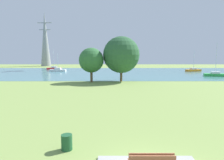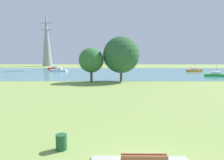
{
  "view_description": "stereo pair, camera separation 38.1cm",
  "coord_description": "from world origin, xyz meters",
  "px_view_note": "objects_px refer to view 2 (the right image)",
  "views": [
    {
      "loc": [
        -1.55,
        -7.38,
        4.79
      ],
      "look_at": [
        -1.44,
        19.23,
        1.55
      ],
      "focal_mm": 32.36,
      "sensor_mm": 36.0,
      "label": 1
    },
    {
      "loc": [
        -1.17,
        -7.38,
        4.79
      ],
      "look_at": [
        -1.44,
        19.23,
        1.55
      ],
      "focal_mm": 32.36,
      "sensor_mm": 36.0,
      "label": 2
    }
  ],
  "objects_px": {
    "litter_bin": "(61,142)",
    "sailboat_green": "(216,74)",
    "sailboat_orange": "(194,70)",
    "sailboat_white": "(59,70)",
    "tree_east_near": "(91,60)",
    "tree_east_far": "(121,55)",
    "electricity_pylon": "(47,39)",
    "sailboat_red": "(55,68)"
  },
  "relations": [
    {
      "from": "electricity_pylon",
      "to": "sailboat_white",
      "type": "bearing_deg",
      "value": -66.45
    },
    {
      "from": "litter_bin",
      "to": "tree_east_far",
      "type": "distance_m",
      "value": 27.98
    },
    {
      "from": "sailboat_orange",
      "to": "sailboat_red",
      "type": "xyz_separation_m",
      "value": [
        -44.5,
        8.27,
        0.01
      ]
    },
    {
      "from": "litter_bin",
      "to": "sailboat_green",
      "type": "distance_m",
      "value": 44.96
    },
    {
      "from": "litter_bin",
      "to": "tree_east_near",
      "type": "xyz_separation_m",
      "value": [
        -1.41,
        26.47,
        3.54
      ]
    },
    {
      "from": "litter_bin",
      "to": "electricity_pylon",
      "type": "height_order",
      "value": "electricity_pylon"
    },
    {
      "from": "sailboat_green",
      "to": "tree_east_far",
      "type": "relative_size",
      "value": 0.93
    },
    {
      "from": "sailboat_orange",
      "to": "sailboat_green",
      "type": "bearing_deg",
      "value": -93.01
    },
    {
      "from": "sailboat_white",
      "to": "tree_east_near",
      "type": "xyz_separation_m",
      "value": [
        12.63,
        -24.52,
        3.49
      ]
    },
    {
      "from": "sailboat_white",
      "to": "tree_east_near",
      "type": "height_order",
      "value": "tree_east_near"
    },
    {
      "from": "sailboat_white",
      "to": "sailboat_green",
      "type": "distance_m",
      "value": 42.73
    },
    {
      "from": "sailboat_orange",
      "to": "sailboat_white",
      "type": "xyz_separation_m",
      "value": [
        -40.98,
        -0.07,
        -0.01
      ]
    },
    {
      "from": "litter_bin",
      "to": "electricity_pylon",
      "type": "distance_m",
      "value": 87.92
    },
    {
      "from": "tree_east_near",
      "to": "electricity_pylon",
      "type": "height_order",
      "value": "electricity_pylon"
    },
    {
      "from": "tree_east_far",
      "to": "sailboat_green",
      "type": "bearing_deg",
      "value": 22.62
    },
    {
      "from": "tree_east_near",
      "to": "tree_east_far",
      "type": "xyz_separation_m",
      "value": [
        5.42,
        0.85,
        0.98
      ]
    },
    {
      "from": "sailboat_orange",
      "to": "sailboat_white",
      "type": "distance_m",
      "value": 40.98
    },
    {
      "from": "litter_bin",
      "to": "tree_east_near",
      "type": "height_order",
      "value": "tree_east_near"
    },
    {
      "from": "sailboat_orange",
      "to": "electricity_pylon",
      "type": "xyz_separation_m",
      "value": [
        -54.75,
        31.52,
        11.61
      ]
    },
    {
      "from": "tree_east_far",
      "to": "tree_east_near",
      "type": "bearing_deg",
      "value": -171.07
    },
    {
      "from": "litter_bin",
      "to": "sailboat_green",
      "type": "relative_size",
      "value": 0.1
    },
    {
      "from": "sailboat_white",
      "to": "tree_east_far",
      "type": "relative_size",
      "value": 0.67
    },
    {
      "from": "litter_bin",
      "to": "sailboat_orange",
      "type": "height_order",
      "value": "sailboat_orange"
    },
    {
      "from": "sailboat_white",
      "to": "electricity_pylon",
      "type": "bearing_deg",
      "value": 113.55
    },
    {
      "from": "sailboat_white",
      "to": "tree_east_far",
      "type": "height_order",
      "value": "tree_east_far"
    },
    {
      "from": "litter_bin",
      "to": "tree_east_near",
      "type": "distance_m",
      "value": 26.74
    },
    {
      "from": "tree_east_near",
      "to": "sailboat_red",
      "type": "bearing_deg",
      "value": 116.19
    },
    {
      "from": "litter_bin",
      "to": "sailboat_orange",
      "type": "bearing_deg",
      "value": 62.19
    },
    {
      "from": "sailboat_orange",
      "to": "tree_east_near",
      "type": "bearing_deg",
      "value": -139.06
    },
    {
      "from": "litter_bin",
      "to": "electricity_pylon",
      "type": "xyz_separation_m",
      "value": [
        -27.82,
        82.58,
        11.66
      ]
    },
    {
      "from": "litter_bin",
      "to": "sailboat_white",
      "type": "bearing_deg",
      "value": 105.4
    },
    {
      "from": "litter_bin",
      "to": "tree_east_near",
      "type": "relative_size",
      "value": 0.13
    },
    {
      "from": "sailboat_orange",
      "to": "electricity_pylon",
      "type": "relative_size",
      "value": 0.26
    },
    {
      "from": "sailboat_green",
      "to": "electricity_pylon",
      "type": "xyz_separation_m",
      "value": [
        -53.99,
        46.03,
        11.59
      ]
    },
    {
      "from": "sailboat_green",
      "to": "electricity_pylon",
      "type": "distance_m",
      "value": 71.88
    },
    {
      "from": "sailboat_green",
      "to": "tree_east_near",
      "type": "bearing_deg",
      "value": -159.92
    },
    {
      "from": "sailboat_white",
      "to": "sailboat_green",
      "type": "relative_size",
      "value": 0.72
    },
    {
      "from": "sailboat_red",
      "to": "tree_east_far",
      "type": "distance_m",
      "value": 38.86
    },
    {
      "from": "sailboat_white",
      "to": "electricity_pylon",
      "type": "height_order",
      "value": "electricity_pylon"
    },
    {
      "from": "sailboat_orange",
      "to": "sailboat_green",
      "type": "xyz_separation_m",
      "value": [
        -0.76,
        -14.51,
        0.02
      ]
    },
    {
      "from": "sailboat_orange",
      "to": "sailboat_green",
      "type": "height_order",
      "value": "sailboat_green"
    },
    {
      "from": "sailboat_red",
      "to": "tree_east_far",
      "type": "xyz_separation_m",
      "value": [
        21.58,
        -32.01,
        4.46
      ]
    }
  ]
}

